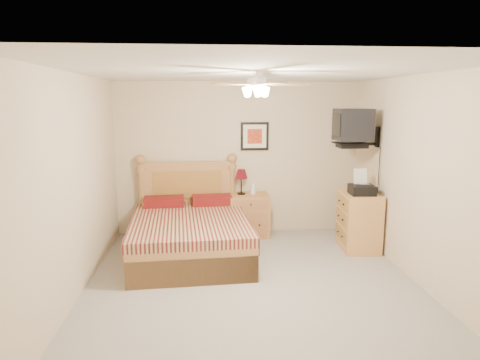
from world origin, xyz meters
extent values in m
plane|color=gray|center=(0.00, 0.00, 0.00)|extent=(4.50, 4.50, 0.00)
cube|color=white|center=(0.00, 0.00, 2.50)|extent=(4.00, 4.50, 0.04)
cube|color=beige|center=(0.00, 2.25, 1.25)|extent=(4.00, 0.04, 2.50)
cube|color=beige|center=(0.00, -2.25, 1.25)|extent=(4.00, 0.04, 2.50)
cube|color=beige|center=(-2.00, 0.00, 1.25)|extent=(0.04, 4.50, 2.50)
cube|color=beige|center=(2.00, 0.00, 1.25)|extent=(0.04, 4.50, 2.50)
cube|color=#AC7B37|center=(0.15, 2.00, 0.35)|extent=(0.66, 0.51, 0.69)
imported|color=silver|center=(0.23, 2.02, 0.80)|extent=(0.11, 0.11, 0.22)
cube|color=black|center=(0.27, 2.23, 1.62)|extent=(0.46, 0.04, 0.46)
cube|color=tan|center=(1.73, 1.25, 0.43)|extent=(0.56, 0.76, 0.86)
imported|color=#B7A893|center=(1.66, 1.47, 0.87)|extent=(0.28, 0.33, 0.03)
imported|color=gray|center=(1.66, 1.47, 0.90)|extent=(0.19, 0.25, 0.02)
camera|label=1|loc=(-0.56, -4.75, 2.19)|focal=32.00mm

